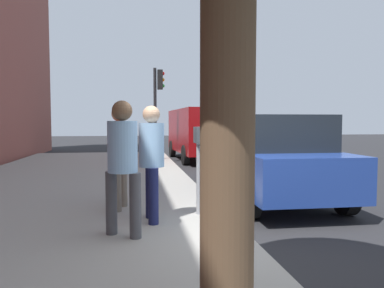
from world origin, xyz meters
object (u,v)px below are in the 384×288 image
(parking_meter, at_px, (199,151))
(parked_sedan_near, at_px, (271,158))
(parked_van_far, at_px, (200,131))
(parking_officer, at_px, (120,149))
(pedestrian_bystander, at_px, (123,157))
(traffic_signal, at_px, (158,98))
(pedestrian_at_meter, at_px, (152,154))

(parking_meter, height_order, parked_sedan_near, parked_sedan_near)
(parked_sedan_near, bearing_deg, parked_van_far, -0.01)
(parking_officer, height_order, parked_sedan_near, parking_officer)
(pedestrian_bystander, distance_m, parked_sedan_near, 3.87)
(pedestrian_bystander, distance_m, traffic_signal, 9.79)
(parking_officer, distance_m, traffic_signal, 8.30)
(pedestrian_bystander, bearing_deg, parked_van_far, 19.94)
(parked_sedan_near, bearing_deg, pedestrian_bystander, 129.43)
(parked_van_far, bearing_deg, parking_meter, 169.36)
(pedestrian_bystander, xyz_separation_m, traffic_signal, (9.63, -1.11, 1.39))
(parked_van_far, bearing_deg, traffic_signal, 117.59)
(parking_meter, height_order, pedestrian_at_meter, pedestrian_at_meter)
(parked_van_far, bearing_deg, parked_sedan_near, 179.99)
(parking_meter, height_order, traffic_signal, traffic_signal)
(traffic_signal, bearing_deg, parked_sedan_near, -165.38)
(pedestrian_bystander, height_order, traffic_signal, traffic_signal)
(parking_officer, xyz_separation_m, parked_van_far, (9.07, -3.08, 0.07))
(pedestrian_bystander, bearing_deg, traffic_signal, 29.07)
(pedestrian_at_meter, bearing_deg, parking_officer, 116.20)
(parking_meter, distance_m, parking_officer, 1.39)
(pedestrian_at_meter, xyz_separation_m, pedestrian_bystander, (-0.68, 0.41, 0.03))
(pedestrian_at_meter, bearing_deg, parked_sedan_near, 30.67)
(pedestrian_at_meter, distance_m, parking_officer, 0.99)
(parking_meter, relative_size, pedestrian_bystander, 0.80)
(parked_van_far, bearing_deg, pedestrian_at_meter, 165.45)
(pedestrian_at_meter, relative_size, traffic_signal, 0.48)
(parking_officer, bearing_deg, parked_sedan_near, 30.25)
(parking_officer, relative_size, parked_sedan_near, 0.40)
(pedestrian_at_meter, bearing_deg, traffic_signal, 81.59)
(parked_sedan_near, xyz_separation_m, parked_van_far, (8.16, -0.00, 0.36))
(parking_meter, height_order, parking_officer, parking_officer)
(parking_officer, height_order, parked_van_far, parked_van_far)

